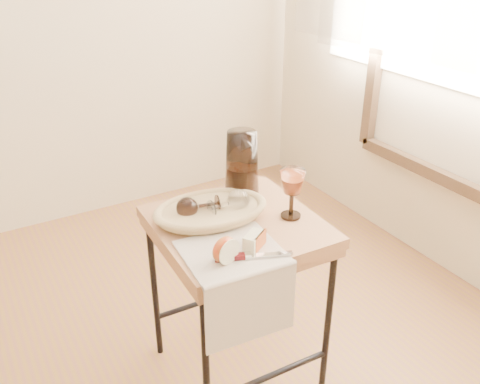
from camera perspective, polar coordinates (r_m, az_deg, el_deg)
curtain at (r=2.41m, az=24.67°, el=16.59°), size 0.02×1.00×2.20m
side_table at (r=1.92m, az=-0.31°, el=-11.98°), size 0.54×0.54×0.67m
tea_towel at (r=1.57m, az=-0.91°, el=-6.64°), size 0.31×0.28×0.01m
bread_basket at (r=1.74m, az=-3.24°, el=-2.27°), size 0.37×0.28×0.04m
goblet_lying_a at (r=1.72m, az=-4.41°, el=-1.53°), size 0.13×0.09×0.07m
goblet_lying_b at (r=1.73m, az=-1.45°, el=-1.31°), size 0.13×0.08×0.08m
pitcher at (r=1.85m, az=0.21°, el=3.15°), size 0.25×0.29×0.28m
wine_goblet at (r=1.72m, az=5.74°, el=-0.19°), size 0.10×0.10×0.18m
apple_half at (r=1.50m, az=-1.77°, el=-6.33°), size 0.09×0.07×0.08m
apple_wedge at (r=1.57m, az=1.51°, el=-5.42°), size 0.08×0.07×0.05m
table_knife at (r=1.53m, az=1.18°, el=-6.98°), size 0.22×0.11×0.02m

